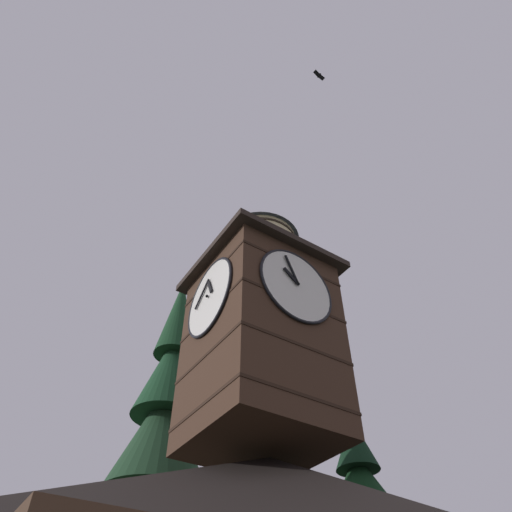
{
  "coord_description": "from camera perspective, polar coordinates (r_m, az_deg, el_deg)",
  "views": [
    {
      "loc": [
        7.08,
        10.03,
        2.37
      ],
      "look_at": [
        -0.49,
        -1.5,
        15.74
      ],
      "focal_mm": 33.28,
      "sensor_mm": 36.0,
      "label": 1
    }
  ],
  "objects": [
    {
      "name": "clock_tower",
      "position": [
        16.5,
        0.6,
        -8.19
      ],
      "size": [
        4.74,
        4.74,
        9.72
      ],
      "color": "#422B1E",
      "rests_on": "building_main"
    },
    {
      "name": "pine_tree_behind",
      "position": [
        20.79,
        -12.41,
        -27.62
      ],
      "size": [
        6.31,
        6.31,
        19.48
      ],
      "color": "#473323",
      "rests_on": "ground_plane"
    },
    {
      "name": "flying_bird_high",
      "position": [
        18.64,
        7.6,
        20.72
      ],
      "size": [
        0.5,
        0.2,
        0.11
      ],
      "color": "black"
    }
  ]
}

